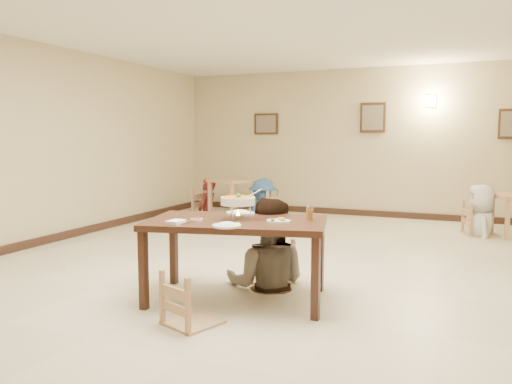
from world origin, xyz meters
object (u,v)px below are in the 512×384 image
at_px(main_diner, 267,198).
at_px(bg_chair_rl, 481,204).
at_px(main_table, 237,228).
at_px(chair_near, 192,273).
at_px(bg_diner_a, 207,178).
at_px(bg_table_left, 233,186).
at_px(bg_diner_b, 263,178).
at_px(bg_chair_ll, 207,190).
at_px(drink_glass, 310,213).
at_px(bg_chair_lr, 263,191).
at_px(bg_diner_c, 482,185).
at_px(curry_warmer, 238,201).
at_px(chair_far, 271,243).

bearing_deg(main_diner, bg_chair_rl, -133.60).
distance_m(main_table, chair_near, 0.79).
bearing_deg(bg_diner_a, bg_table_left, 82.10).
xyz_separation_m(chair_near, bg_diner_b, (-1.55, 5.46, 0.36)).
height_order(bg_chair_ll, bg_diner_b, bg_diner_b).
bearing_deg(bg_chair_ll, main_diner, -137.75).
bearing_deg(bg_chair_rl, drink_glass, 143.45).
relative_size(drink_glass, bg_chair_rl, 0.14).
relative_size(drink_glass, bg_diner_a, 0.09).
xyz_separation_m(main_table, drink_glass, (0.67, 0.26, 0.15)).
distance_m(bg_chair_lr, bg_chair_rl, 3.95).
relative_size(bg_chair_ll, bg_diner_c, 0.62).
relative_size(curry_warmer, bg_chair_rl, 0.37).
bearing_deg(bg_diner_a, bg_chair_lr, 87.41).
distance_m(bg_chair_lr, bg_diner_a, 1.27).
relative_size(chair_near, drink_glass, 6.34).
relative_size(chair_near, bg_diner_c, 0.53).
height_order(bg_chair_rl, bg_diner_a, bg_diner_a).
distance_m(bg_diner_a, bg_diner_c, 5.20).
bearing_deg(bg_diner_c, bg_chair_lr, -104.20).
height_order(bg_diner_a, bg_diner_b, bg_diner_b).
bearing_deg(main_diner, bg_chair_ll, -68.99).
distance_m(main_diner, bg_chair_rl, 4.60).
bearing_deg(bg_table_left, main_diner, -60.14).
distance_m(chair_near, bg_diner_b, 5.68).
height_order(bg_table_left, bg_chair_ll, bg_chair_ll).
relative_size(main_diner, bg_diner_c, 1.14).
distance_m(drink_glass, bg_table_left, 5.30).
bearing_deg(bg_chair_lr, bg_diner_b, 54.04).
bearing_deg(bg_chair_lr, bg_diner_a, -81.41).
relative_size(chair_near, bg_chair_lr, 0.82).
relative_size(chair_far, bg_diner_c, 0.53).
xyz_separation_m(curry_warmer, bg_diner_b, (-1.63, 4.69, -0.18)).
bearing_deg(bg_diner_a, bg_diner_c, 86.09).
bearing_deg(curry_warmer, bg_chair_rl, 63.01).
height_order(curry_warmer, bg_diner_a, bg_diner_a).
xyz_separation_m(bg_chair_lr, bg_chair_rl, (3.94, -0.15, -0.03)).
distance_m(bg_table_left, bg_diner_c, 4.58).
height_order(curry_warmer, drink_glass, curry_warmer).
xyz_separation_m(chair_near, bg_chair_lr, (-1.55, 5.46, 0.10)).
relative_size(main_table, bg_diner_a, 1.23).
distance_m(main_table, bg_chair_rl, 5.13).
bearing_deg(drink_glass, curry_warmer, -161.85).
xyz_separation_m(chair_far, chair_near, (-0.17, -1.43, 0.00)).
height_order(bg_chair_ll, bg_diner_c, bg_diner_c).
distance_m(main_diner, curry_warmer, 0.55).
bearing_deg(bg_chair_ll, curry_warmer, -141.81).
bearing_deg(chair_near, bg_table_left, -47.59).
bearing_deg(chair_near, bg_diner_c, -93.82).
bearing_deg(bg_chair_lr, drink_glass, 36.24).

